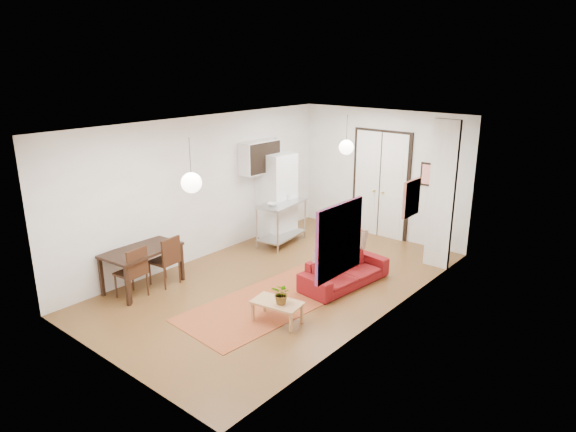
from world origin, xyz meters
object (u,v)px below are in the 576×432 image
Objects in this scene: dining_chair_near at (168,255)px; black_side_chair at (349,233)px; coffee_table at (277,304)px; dining_chair_far at (135,267)px; fridge at (277,196)px; dining_table at (142,253)px; kitchen_counter at (282,217)px; sofa at (345,271)px.

dining_chair_near is 3.73m from black_side_chair.
black_side_chair is (-0.74, 3.13, 0.19)m from coffee_table.
dining_chair_far is 4.36m from black_side_chair.
fridge is at bearing 131.14° from coffee_table.
black_side_chair is (1.77, 3.28, -0.05)m from dining_chair_near.
coffee_table is 0.59× the size of dining_table.
black_side_chair is at bearing 6.88° from fridge.
dining_chair_far is (0.16, -0.26, -0.13)m from dining_table.
dining_chair_far reaches higher than coffee_table.
dining_chair_near reaches higher than black_side_chair.
fridge reaches higher than black_side_chair.
black_side_chair is at bearing 103.27° from coffee_table.
fridge is at bearing 89.77° from dining_table.
kitchen_counter is at bearing 129.40° from coffee_table.
kitchen_counter reaches higher than dining_table.
coffee_table is at bearing 87.21° from dining_chair_near.
dining_chair_far is (0.00, -0.70, 0.00)m from dining_chair_near.
sofa is 1.85m from coffee_table.
coffee_table is at bearing 121.59° from black_side_chair.
dining_chair_near is 1.00× the size of dining_chair_far.
dining_chair_near reaches higher than coffee_table.
dining_table is 1.54× the size of dining_chair_far.
coffee_table is at bearing 102.49° from dining_chair_far.
dining_chair_far is (0.14, -3.88, -0.44)m from fridge.
kitchen_counter is at bearing 170.10° from dining_chair_far.
sofa is 3.65m from dining_table.
fridge is (-2.67, 1.19, 0.72)m from sofa.
coffee_table is (-0.02, -1.85, 0.04)m from sofa.
dining_chair_near is (-2.51, -0.15, 0.23)m from coffee_table.
dining_table is 1.69× the size of black_side_chair.
sofa is 1.26× the size of dining_table.
kitchen_counter is at bearing 74.69° from sofa.
kitchen_counter is 0.59m from fridge.
kitchen_counter is at bearing -31.30° from fridge.
dining_chair_far reaches higher than dining_table.
sofa is at bearing 89.38° from coffee_table.
fridge is 1.37× the size of dining_table.
dining_chair_far reaches higher than sofa.
dining_chair_near is at bearing 70.52° from dining_table.
dining_chair_near is 0.70m from dining_chair_far.
dining_chair_near is at bearing -176.66° from coffee_table.
coffee_table is at bearing -174.01° from sofa.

